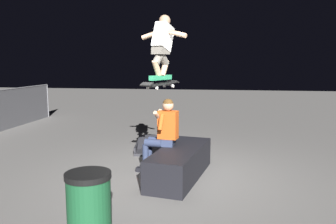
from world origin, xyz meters
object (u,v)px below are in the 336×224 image
Objects in this scene: person_sitting_on_ledge at (162,132)px; skateboard at (161,84)px; trash_bin at (89,210)px; ledge_box_main at (180,163)px; skater_airborne at (162,44)px; kicker_ramp at (153,148)px.

person_sitting_on_ledge is 1.32× the size of skateboard.
skateboard is (-0.03, 0.02, 0.85)m from person_sitting_on_ledge.
skateboard is 1.23× the size of trash_bin.
person_sitting_on_ledge is at bearing 58.41° from ledge_box_main.
trash_bin is at bearing 172.54° from skater_airborne.
ledge_box_main is at bearing -124.39° from skater_airborne.
trash_bin is (-4.17, -0.15, 0.37)m from kicker_ramp.
kicker_ramp is (1.59, 0.47, -1.56)m from skateboard.
skater_airborne is 0.93× the size of kicker_ramp.
ledge_box_main reaches higher than kicker_ramp.
trash_bin is at bearing 172.83° from skateboard.
ledge_box_main is 2.32× the size of trash_bin.
person_sitting_on_ledge is (0.22, 0.35, 0.50)m from ledge_box_main.
trash_bin is at bearing -177.97° from kicker_ramp.
ledge_box_main is at bearing -121.59° from person_sitting_on_ledge.
skater_airborne is at bearing 55.61° from ledge_box_main.
kicker_ramp is at bearing 17.49° from person_sitting_on_ledge.
kicker_ramp is 4.19m from trash_bin.
skater_airborne is at bearing -162.23° from kicker_ramp.
person_sitting_on_ledge is at bearing 178.10° from skater_airborne.
trash_bin is at bearing 172.49° from person_sitting_on_ledge.
person_sitting_on_ledge reaches higher than trash_bin.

